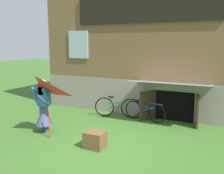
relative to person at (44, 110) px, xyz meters
name	(u,v)px	position (x,y,z in m)	size (l,w,h in m)	color
ground_plane	(106,144)	(2.15, -0.03, -0.69)	(60.00, 60.00, 0.00)	#3D6B28
log_house	(164,40)	(2.15, 5.69, 2.15)	(8.63, 6.54, 5.68)	gray
person	(44,110)	(0.00, 0.00, 0.00)	(0.61, 0.53, 1.64)	#474C75
kite	(35,93)	(0.26, -0.60, 0.67)	(1.21, 1.22, 1.70)	red
bicycle_blue	(145,111)	(2.40, 2.48, -0.34)	(1.57, 0.27, 0.72)	black
bicycle_green	(117,107)	(1.35, 2.46, -0.31)	(1.68, 0.49, 0.78)	black
wooden_crate	(95,140)	(2.02, -0.37, -0.47)	(0.51, 0.43, 0.44)	brown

